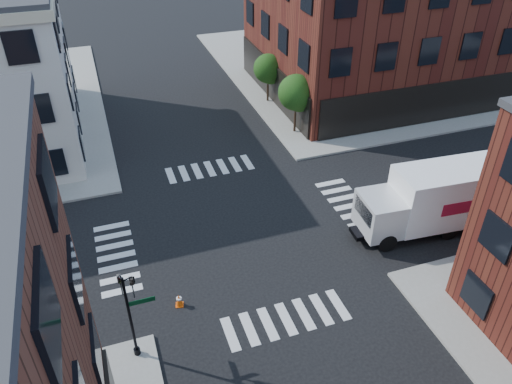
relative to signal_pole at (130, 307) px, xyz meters
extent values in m
plane|color=black|center=(6.72, 6.68, -2.86)|extent=(120.00, 120.00, 0.00)
cube|color=gray|center=(27.72, 27.68, -2.78)|extent=(30.00, 30.00, 0.15)
cube|color=#411510|center=(27.22, 22.68, 3.14)|extent=(25.00, 16.00, 12.00)
cylinder|color=black|center=(14.22, 16.68, -1.97)|extent=(0.18, 0.18, 1.47)
cylinder|color=black|center=(14.22, 16.68, -1.24)|extent=(0.12, 0.12, 1.47)
sphere|color=#14350E|center=(14.22, 16.68, 0.44)|extent=(2.69, 2.69, 2.69)
sphere|color=#14350E|center=(14.47, 16.58, -0.10)|extent=(1.85, 1.85, 1.85)
cylinder|color=black|center=(14.22, 22.68, -2.04)|extent=(0.18, 0.18, 1.33)
cylinder|color=black|center=(14.22, 22.68, -1.38)|extent=(0.12, 0.12, 1.33)
sphere|color=#14350E|center=(14.22, 22.68, 0.14)|extent=(2.43, 2.43, 2.43)
sphere|color=#14350E|center=(14.47, 22.58, -0.35)|extent=(1.67, 1.67, 1.67)
cylinder|color=black|center=(-0.08, -0.12, -0.56)|extent=(0.12, 0.12, 4.60)
cylinder|color=black|center=(-0.08, -0.12, -2.56)|extent=(0.28, 0.28, 0.30)
cube|color=#053819|center=(0.47, -0.12, 0.29)|extent=(1.10, 0.03, 0.22)
cube|color=#053819|center=(-0.08, 0.43, 0.54)|extent=(0.03, 1.10, 0.22)
imported|color=black|center=(0.27, -0.02, 1.04)|extent=(0.22, 0.18, 1.10)
imported|color=black|center=(-0.18, 0.23, 1.04)|extent=(0.18, 0.22, 1.10)
cube|color=white|center=(17.75, 3.29, -0.64)|extent=(6.30, 3.05, 3.28)
cube|color=maroon|center=(17.66, 1.95, -0.64)|extent=(2.32, 0.20, 0.74)
cube|color=maroon|center=(17.84, 4.63, -0.64)|extent=(2.32, 0.20, 0.74)
cube|color=silver|center=(13.74, 3.56, -1.22)|extent=(2.28, 2.67, 2.11)
cube|color=black|center=(12.74, 3.63, -0.85)|extent=(0.24, 2.01, 0.95)
cube|color=black|center=(16.49, 3.37, -2.33)|extent=(8.51, 1.63, 0.26)
cylinder|color=black|center=(13.67, 2.45, -2.33)|extent=(1.08, 0.44, 1.06)
cylinder|color=black|center=(13.82, 4.67, -2.33)|extent=(1.08, 0.44, 1.06)
cylinder|color=black|center=(17.47, 2.19, -2.33)|extent=(1.08, 0.44, 1.06)
cylinder|color=black|center=(17.62, 4.41, -2.33)|extent=(1.08, 0.44, 1.06)
cylinder|color=black|center=(20.00, 2.02, -2.33)|extent=(1.08, 0.44, 1.06)
cylinder|color=black|center=(20.15, 4.24, -2.33)|extent=(1.08, 0.44, 1.06)
cube|color=#F8560B|center=(2.22, 2.14, -2.84)|extent=(0.45, 0.45, 0.04)
cone|color=#F8560B|center=(2.22, 2.14, -2.51)|extent=(0.43, 0.43, 0.69)
cylinder|color=white|center=(2.22, 2.14, -2.41)|extent=(0.27, 0.27, 0.08)
camera|label=1|loc=(0.27, -14.75, 15.15)|focal=35.00mm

